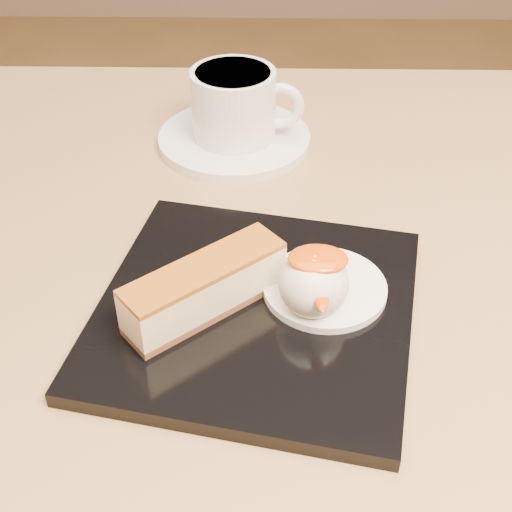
{
  "coord_description": "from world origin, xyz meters",
  "views": [
    {
      "loc": [
        0.05,
        -0.4,
        1.08
      ],
      "look_at": [
        0.04,
        -0.01,
        0.76
      ],
      "focal_mm": 50.0,
      "sensor_mm": 36.0,
      "label": 1
    }
  ],
  "objects_px": {
    "ice_cream_scoop": "(314,283)",
    "cheesecake": "(205,288)",
    "coffee_cup": "(236,103)",
    "table": "(213,423)",
    "saucer": "(234,139)",
    "dessert_plate": "(255,310)"
  },
  "relations": [
    {
      "from": "table",
      "to": "cheesecake",
      "type": "height_order",
      "value": "cheesecake"
    },
    {
      "from": "table",
      "to": "ice_cream_scoop",
      "type": "bearing_deg",
      "value": -21.02
    },
    {
      "from": "table",
      "to": "ice_cream_scoop",
      "type": "distance_m",
      "value": 0.21
    },
    {
      "from": "dessert_plate",
      "to": "coffee_cup",
      "type": "xyz_separation_m",
      "value": [
        -0.02,
        0.25,
        0.04
      ]
    },
    {
      "from": "saucer",
      "to": "ice_cream_scoop",
      "type": "bearing_deg",
      "value": -75.4
    },
    {
      "from": "ice_cream_scoop",
      "to": "cheesecake",
      "type": "bearing_deg",
      "value": 180.0
    },
    {
      "from": "cheesecake",
      "to": "coffee_cup",
      "type": "bearing_deg",
      "value": 47.62
    },
    {
      "from": "cheesecake",
      "to": "saucer",
      "type": "bearing_deg",
      "value": 48.09
    },
    {
      "from": "table",
      "to": "coffee_cup",
      "type": "height_order",
      "value": "coffee_cup"
    },
    {
      "from": "cheesecake",
      "to": "coffee_cup",
      "type": "xyz_separation_m",
      "value": [
        0.01,
        0.25,
        0.01
      ]
    },
    {
      "from": "dessert_plate",
      "to": "cheesecake",
      "type": "bearing_deg",
      "value": -171.87
    },
    {
      "from": "table",
      "to": "ice_cream_scoop",
      "type": "xyz_separation_m",
      "value": [
        0.08,
        -0.03,
        0.19
      ]
    },
    {
      "from": "saucer",
      "to": "coffee_cup",
      "type": "relative_size",
      "value": 1.38
    },
    {
      "from": "cheesecake",
      "to": "ice_cream_scoop",
      "type": "height_order",
      "value": "ice_cream_scoop"
    },
    {
      "from": "dessert_plate",
      "to": "ice_cream_scoop",
      "type": "height_order",
      "value": "ice_cream_scoop"
    },
    {
      "from": "saucer",
      "to": "coffee_cup",
      "type": "xyz_separation_m",
      "value": [
        0.0,
        -0.0,
        0.04
      ]
    },
    {
      "from": "table",
      "to": "coffee_cup",
      "type": "distance_m",
      "value": 0.3
    },
    {
      "from": "table",
      "to": "saucer",
      "type": "distance_m",
      "value": 0.27
    },
    {
      "from": "table",
      "to": "ice_cream_scoop",
      "type": "relative_size",
      "value": 16.34
    },
    {
      "from": "table",
      "to": "saucer",
      "type": "bearing_deg",
      "value": 86.71
    },
    {
      "from": "cheesecake",
      "to": "coffee_cup",
      "type": "relative_size",
      "value": 1.04
    },
    {
      "from": "ice_cream_scoop",
      "to": "coffee_cup",
      "type": "xyz_separation_m",
      "value": [
        -0.06,
        0.25,
        0.01
      ]
    }
  ]
}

